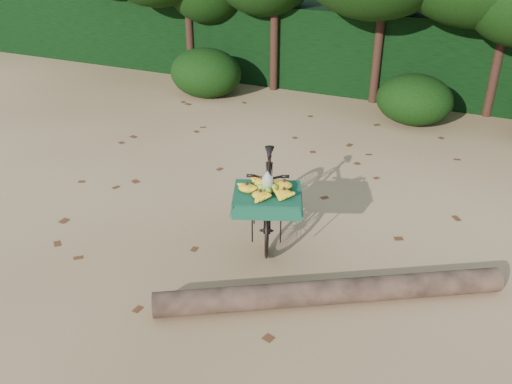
% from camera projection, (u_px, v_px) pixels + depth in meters
% --- Properties ---
extents(ground, '(80.00, 80.00, 0.00)m').
position_uv_depth(ground, '(248.00, 209.00, 7.57)').
color(ground, tan).
rests_on(ground, ground).
extents(vendor_bicycle, '(1.24, 1.91, 1.07)m').
position_uv_depth(vendor_bicycle, '(268.00, 195.00, 6.79)').
color(vendor_bicycle, black).
rests_on(vendor_bicycle, ground).
extents(fallen_log, '(3.34, 2.14, 0.27)m').
position_uv_depth(fallen_log, '(331.00, 292.00, 5.74)').
color(fallen_log, brown).
rests_on(fallen_log, ground).
extents(hedge_backdrop, '(26.00, 1.80, 1.80)m').
position_uv_depth(hedge_backdrop, '(364.00, 48.00, 12.22)').
color(hedge_backdrop, black).
rests_on(hedge_backdrop, ground).
extents(tree_row, '(14.50, 2.00, 4.00)m').
position_uv_depth(tree_row, '(329.00, 0.00, 11.30)').
color(tree_row, black).
rests_on(tree_row, ground).
extents(bush_clumps, '(8.80, 1.70, 0.90)m').
position_uv_depth(bush_clumps, '(362.00, 95.00, 10.64)').
color(bush_clumps, black).
rests_on(bush_clumps, ground).
extents(leaf_litter, '(7.00, 7.30, 0.01)m').
position_uv_depth(leaf_litter, '(266.00, 189.00, 8.09)').
color(leaf_litter, '#502A15').
rests_on(leaf_litter, ground).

